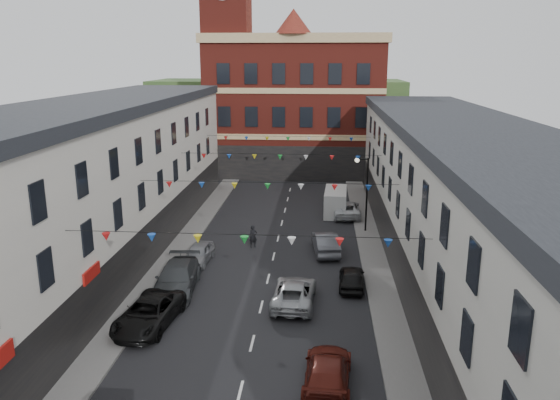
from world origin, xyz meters
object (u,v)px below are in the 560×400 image
(car_right_e, at_px, (325,243))
(moving_car, at_px, (294,292))
(car_left_e, at_px, (199,253))
(car_right_d, at_px, (352,278))
(street_lamp, at_px, (364,184))
(car_right_c, at_px, (327,372))
(car_left_c, at_px, (149,313))
(pedestrian, at_px, (253,236))
(car_right_f, at_px, (347,209))
(car_left_d, at_px, (177,278))
(white_van, at_px, (335,202))

(car_right_e, height_order, moving_car, car_right_e)
(car_left_e, relative_size, moving_car, 0.77)
(car_left_e, height_order, moving_car, moving_car)
(car_right_d, bearing_deg, street_lamp, -94.86)
(street_lamp, height_order, car_right_c, street_lamp)
(car_left_c, relative_size, pedestrian, 3.16)
(car_right_f, xyz_separation_m, pedestrian, (-7.15, -8.63, 0.15))
(car_left_e, height_order, car_right_e, car_right_e)
(street_lamp, distance_m, car_left_e, 14.12)
(car_left_d, relative_size, car_right_d, 1.49)
(car_left_c, distance_m, pedestrian, 13.02)
(car_right_e, relative_size, white_van, 0.93)
(car_left_e, relative_size, car_right_c, 0.80)
(car_right_c, relative_size, car_right_d, 1.28)
(street_lamp, xyz_separation_m, moving_car, (-4.75, -13.43, -3.22))
(street_lamp, height_order, car_right_d, street_lamp)
(car_left_d, distance_m, car_right_f, 19.80)
(car_left_d, distance_m, pedestrian, 8.78)
(white_van, bearing_deg, car_left_e, -123.55)
(street_lamp, distance_m, car_right_f, 5.58)
(car_right_c, xyz_separation_m, car_right_f, (1.90, 25.77, -0.02))
(car_left_e, relative_size, car_right_f, 0.78)
(car_right_d, bearing_deg, car_left_e, -16.07)
(car_right_c, xyz_separation_m, moving_car, (-1.80, 7.91, -0.01))
(street_lamp, bearing_deg, car_right_d, -97.32)
(street_lamp, relative_size, car_left_d, 1.07)
(street_lamp, distance_m, white_van, 6.33)
(car_right_e, xyz_separation_m, pedestrian, (-5.25, 0.75, 0.08))
(car_left_e, height_order, car_right_c, car_right_c)
(car_left_d, xyz_separation_m, car_right_d, (10.34, 1.31, -0.17))
(moving_car, bearing_deg, car_right_c, 105.36)
(street_lamp, relative_size, car_right_e, 1.32)
(street_lamp, height_order, moving_car, street_lamp)
(car_left_d, height_order, car_right_d, car_left_d)
(pedestrian, bearing_deg, car_left_c, -131.35)
(car_left_e, bearing_deg, car_right_d, -14.69)
(car_left_c, height_order, car_left_d, car_left_d)
(car_left_d, relative_size, moving_car, 1.13)
(car_right_e, bearing_deg, white_van, -102.36)
(white_van, bearing_deg, car_right_e, -92.32)
(car_right_d, relative_size, car_right_e, 0.82)
(car_left_c, bearing_deg, car_left_e, 92.96)
(car_right_c, height_order, white_van, white_van)
(car_right_f, height_order, moving_car, moving_car)
(car_left_d, height_order, pedestrian, pedestrian)
(street_lamp, distance_m, car_right_e, 6.57)
(car_left_d, height_order, car_left_e, car_left_d)
(street_lamp, xyz_separation_m, car_right_d, (-1.40, -10.92, -3.27))
(street_lamp, xyz_separation_m, car_left_e, (-11.49, -7.54, -3.25))
(car_left_d, height_order, car_right_c, car_left_d)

